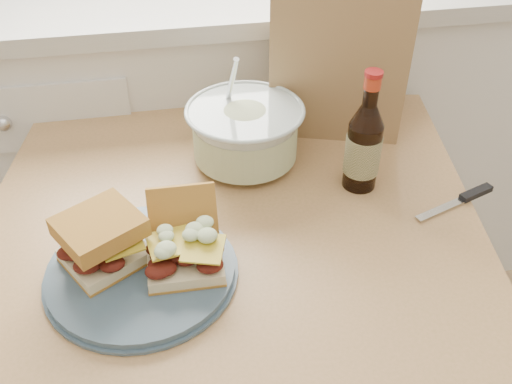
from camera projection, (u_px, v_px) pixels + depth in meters
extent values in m
cube|color=white|center=(218.00, 138.00, 1.75)|extent=(2.40, 0.60, 0.90)
cube|color=tan|center=(231.00, 227.00, 1.03)|extent=(1.02, 1.02, 0.04)
cube|color=tan|center=(93.00, 232.00, 1.56)|extent=(0.07, 0.07, 0.70)
cube|color=tan|center=(380.00, 229.00, 1.57)|extent=(0.07, 0.07, 0.70)
cylinder|color=#3F5667|center=(142.00, 271.00, 0.90)|extent=(0.30, 0.30, 0.02)
cube|color=beige|center=(106.00, 255.00, 0.90)|extent=(0.16, 0.15, 0.02)
cube|color=gold|center=(102.00, 238.00, 0.88)|extent=(0.09, 0.09, 0.00)
cube|color=#A9762C|center=(99.00, 227.00, 0.86)|extent=(0.16, 0.15, 0.03)
cube|color=beige|center=(185.00, 261.00, 0.89)|extent=(0.12, 0.11, 0.02)
cube|color=gold|center=(184.00, 245.00, 0.87)|extent=(0.07, 0.07, 0.00)
cube|color=#A9762C|center=(183.00, 216.00, 0.92)|extent=(0.11, 0.08, 0.10)
cone|color=silver|center=(245.00, 136.00, 1.12)|extent=(0.22, 0.22, 0.12)
cylinder|color=silver|center=(245.00, 138.00, 1.12)|extent=(0.20, 0.20, 0.08)
torus|color=silver|center=(245.00, 110.00, 1.08)|extent=(0.23, 0.23, 0.01)
cylinder|color=silver|center=(231.00, 86.00, 1.08)|extent=(0.02, 0.09, 0.15)
cylinder|color=black|center=(362.00, 156.00, 1.05)|extent=(0.06, 0.06, 0.13)
cone|color=black|center=(368.00, 115.00, 1.00)|extent=(0.06, 0.06, 0.04)
cylinder|color=black|center=(372.00, 91.00, 0.97)|extent=(0.03, 0.03, 0.06)
cylinder|color=#AF3017|center=(373.00, 82.00, 0.96)|extent=(0.03, 0.03, 0.02)
cylinder|color=maroon|center=(374.00, 73.00, 0.95)|extent=(0.03, 0.03, 0.01)
cylinder|color=#353C1E|center=(363.00, 154.00, 1.05)|extent=(0.07, 0.07, 0.08)
cube|color=silver|center=(444.00, 208.00, 1.03)|extent=(0.12, 0.06, 0.00)
cube|color=black|center=(476.00, 193.00, 1.06)|extent=(0.07, 0.04, 0.01)
cube|color=tan|center=(340.00, 44.00, 1.17)|extent=(0.31, 0.25, 0.36)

